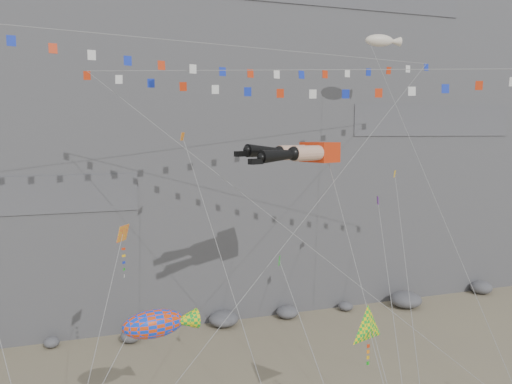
# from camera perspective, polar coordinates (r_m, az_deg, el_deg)

# --- Properties ---
(cliff) EXTENTS (80.00, 28.00, 50.00)m
(cliff) POSITION_cam_1_polar(r_m,az_deg,el_deg) (57.32, -7.87, 14.93)
(cliff) COLOR slate
(cliff) RESTS_ON ground
(talus_boulders) EXTENTS (60.00, 3.00, 1.20)m
(talus_boulders) POSITION_cam_1_polar(r_m,az_deg,el_deg) (45.11, -3.72, -14.30)
(talus_boulders) COLOR slate
(talus_boulders) RESTS_ON ground
(legs_kite) EXTENTS (7.32, 14.74, 20.53)m
(legs_kite) POSITION_cam_1_polar(r_m,az_deg,el_deg) (31.06, 4.81, 4.46)
(legs_kite) COLOR red
(legs_kite) RESTS_ON ground
(flag_banner_upper) EXTENTS (33.80, 14.48, 27.48)m
(flag_banner_upper) POSITION_cam_1_polar(r_m,az_deg,el_deg) (33.48, -2.25, 16.28)
(flag_banner_upper) COLOR red
(flag_banner_upper) RESTS_ON ground
(flag_banner_lower) EXTENTS (28.55, 11.63, 23.68)m
(flag_banner_lower) POSITION_cam_1_polar(r_m,az_deg,el_deg) (32.04, 8.45, 13.60)
(flag_banner_lower) COLOR red
(flag_banner_lower) RESTS_ON ground
(harlequin_kite) EXTENTS (4.77, 8.51, 13.99)m
(harlequin_kite) POSITION_cam_1_polar(r_m,az_deg,el_deg) (28.48, -14.98, -4.66)
(harlequin_kite) COLOR #F91B30
(harlequin_kite) RESTS_ON ground
(fish_windsock) EXTENTS (8.49, 5.32, 10.79)m
(fish_windsock) POSITION_cam_1_polar(r_m,az_deg,el_deg) (25.45, -11.67, -14.57)
(fish_windsock) COLOR #F0400C
(fish_windsock) RESTS_ON ground
(delta_kite) EXTENTS (2.51, 7.14, 9.36)m
(delta_kite) POSITION_cam_1_polar(r_m,az_deg,el_deg) (27.30, 12.80, -15.03)
(delta_kite) COLOR yellow
(delta_kite) RESTS_ON ground
(blimp_windsock) EXTENTS (3.69, 15.96, 28.57)m
(blimp_windsock) POSITION_cam_1_polar(r_m,az_deg,el_deg) (43.21, 13.94, 16.35)
(blimp_windsock) COLOR #F8E7CC
(blimp_windsock) RESTS_ON ground
(small_kite_a) EXTENTS (3.09, 15.40, 22.28)m
(small_kite_a) POSITION_cam_1_polar(r_m,az_deg,el_deg) (32.94, -8.22, 5.76)
(small_kite_a) COLOR orange
(small_kite_a) RESTS_ON ground
(small_kite_b) EXTENTS (5.27, 12.03, 17.38)m
(small_kite_b) POSITION_cam_1_polar(r_m,az_deg,el_deg) (34.05, 13.79, -1.32)
(small_kite_b) COLOR #6D1B9E
(small_kite_b) RESTS_ON ground
(small_kite_c) EXTENTS (1.75, 9.35, 13.23)m
(small_kite_c) POSITION_cam_1_polar(r_m,az_deg,el_deg) (27.31, 2.86, -8.29)
(small_kite_c) COLOR green
(small_kite_c) RESTS_ON ground
(small_kite_d) EXTENTS (7.56, 14.78, 20.93)m
(small_kite_d) POSITION_cam_1_polar(r_m,az_deg,el_deg) (37.09, 15.64, 1.50)
(small_kite_d) COLOR yellow
(small_kite_d) RESTS_ON ground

